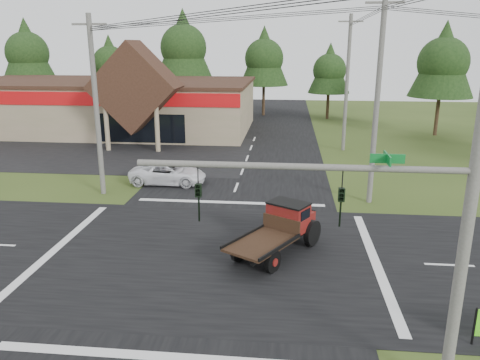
# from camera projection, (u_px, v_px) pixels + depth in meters

# --- Properties ---
(ground) EXTENTS (120.00, 120.00, 0.00)m
(ground) POSITION_uv_depth(u_px,v_px,m) (211.00, 255.00, 20.34)
(ground) COLOR #314217
(ground) RESTS_ON ground
(road_ns) EXTENTS (12.00, 120.00, 0.02)m
(road_ns) POSITION_uv_depth(u_px,v_px,m) (211.00, 255.00, 20.34)
(road_ns) COLOR black
(road_ns) RESTS_ON ground
(road_ew) EXTENTS (120.00, 12.00, 0.02)m
(road_ew) POSITION_uv_depth(u_px,v_px,m) (211.00, 255.00, 20.34)
(road_ew) COLOR black
(road_ew) RESTS_ON ground
(parking_apron) EXTENTS (28.00, 14.00, 0.02)m
(parking_apron) POSITION_uv_depth(u_px,v_px,m) (85.00, 152.00, 39.86)
(parking_apron) COLOR black
(parking_apron) RESTS_ON ground
(cvs_building) EXTENTS (30.40, 18.20, 9.19)m
(cvs_building) POSITION_uv_depth(u_px,v_px,m) (109.00, 104.00, 49.35)
(cvs_building) COLOR gray
(cvs_building) RESTS_ON ground
(traffic_signal_mast) EXTENTS (8.12, 0.24, 7.00)m
(traffic_signal_mast) POSITION_uv_depth(u_px,v_px,m) (394.00, 232.00, 11.38)
(traffic_signal_mast) COLOR #595651
(traffic_signal_mast) RESTS_ON ground
(utility_pole_nr) EXTENTS (2.00, 0.30, 11.00)m
(utility_pole_nr) POSITION_uv_depth(u_px,v_px,m) (473.00, 186.00, 10.87)
(utility_pole_nr) COLOR #595651
(utility_pole_nr) RESTS_ON ground
(utility_pole_nw) EXTENTS (2.00, 0.30, 10.50)m
(utility_pole_nw) POSITION_uv_depth(u_px,v_px,m) (96.00, 105.00, 27.27)
(utility_pole_nw) COLOR #595651
(utility_pole_nw) RESTS_ON ground
(utility_pole_ne) EXTENTS (2.00, 0.30, 11.50)m
(utility_pole_ne) POSITION_uv_depth(u_px,v_px,m) (377.00, 100.00, 25.56)
(utility_pole_ne) COLOR #595651
(utility_pole_ne) RESTS_ON ground
(utility_pole_n) EXTENTS (2.00, 0.30, 11.20)m
(utility_pole_n) POSITION_uv_depth(u_px,v_px,m) (347.00, 83.00, 38.98)
(utility_pole_n) COLOR #595651
(utility_pole_n) RESTS_ON ground
(tree_row_a) EXTENTS (6.72, 6.72, 12.12)m
(tree_row_a) POSITION_uv_depth(u_px,v_px,m) (27.00, 51.00, 59.25)
(tree_row_a) COLOR #332316
(tree_row_a) RESTS_ON ground
(tree_row_b) EXTENTS (5.60, 5.60, 10.10)m
(tree_row_b) POSITION_uv_depth(u_px,v_px,m) (110.00, 61.00, 60.56)
(tree_row_b) COLOR #332316
(tree_row_b) RESTS_ON ground
(tree_row_c) EXTENTS (7.28, 7.28, 13.13)m
(tree_row_c) POSITION_uv_depth(u_px,v_px,m) (183.00, 45.00, 58.06)
(tree_row_c) COLOR #332316
(tree_row_c) RESTS_ON ground
(tree_row_d) EXTENTS (6.16, 6.16, 11.11)m
(tree_row_d) POSITION_uv_depth(u_px,v_px,m) (264.00, 56.00, 58.41)
(tree_row_d) COLOR #332316
(tree_row_d) RESTS_ON ground
(tree_row_e) EXTENTS (5.04, 5.04, 9.09)m
(tree_row_e) POSITION_uv_depth(u_px,v_px,m) (330.00, 69.00, 56.09)
(tree_row_e) COLOR #332316
(tree_row_e) RESTS_ON ground
(tree_side_ne) EXTENTS (6.16, 6.16, 11.11)m
(tree_side_ne) POSITION_uv_depth(u_px,v_px,m) (443.00, 60.00, 45.19)
(tree_side_ne) COLOR #332316
(tree_side_ne) RESTS_ON ground
(antique_flatbed_truck) EXTENTS (4.33, 5.40, 2.14)m
(antique_flatbed_truck) POSITION_uv_depth(u_px,v_px,m) (276.00, 231.00, 20.13)
(antique_flatbed_truck) COLOR #5B160D
(antique_flatbed_truck) RESTS_ON ground
(white_pickup) EXTENTS (4.94, 2.28, 1.37)m
(white_pickup) POSITION_uv_depth(u_px,v_px,m) (168.00, 173.00, 30.60)
(white_pickup) COLOR white
(white_pickup) RESTS_ON ground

